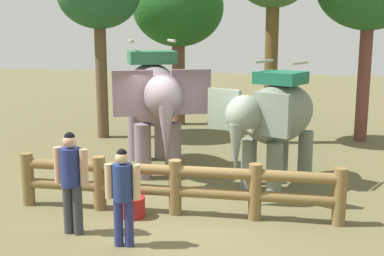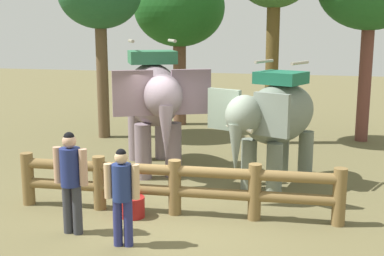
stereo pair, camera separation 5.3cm
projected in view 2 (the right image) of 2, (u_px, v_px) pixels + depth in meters
ground_plane at (175, 213)px, 9.60m from camera, size 60.00×60.00×0.00m
log_fence at (175, 183)px, 9.46m from camera, size 6.19×0.58×1.05m
elephant_near_left at (154, 98)px, 12.18m from camera, size 2.89×3.76×3.19m
elephant_center at (275, 117)px, 10.97m from camera, size 2.43×3.28×2.77m
tourist_woman_in_black at (71, 176)px, 8.48m from camera, size 0.63×0.37×1.77m
tourist_man_in_blue at (122, 190)px, 8.00m from camera, size 0.57×0.35×1.61m
tree_back_center at (179, 9)px, 17.69m from camera, size 3.19×3.19×5.51m
feed_bucket at (133, 207)px, 9.40m from camera, size 0.45×0.45×0.38m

